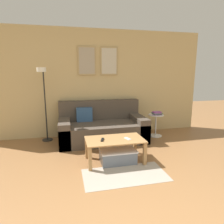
{
  "coord_description": "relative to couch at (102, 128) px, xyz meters",
  "views": [
    {
      "loc": [
        -0.65,
        -1.37,
        1.55
      ],
      "look_at": [
        0.14,
        2.02,
        0.85
      ],
      "focal_mm": 32.0,
      "sensor_mm": 36.0,
      "label": 1
    }
  ],
  "objects": [
    {
      "name": "wall_back",
      "position": [
        -0.13,
        0.51,
        1.0
      ],
      "size": [
        5.6,
        0.09,
        2.55
      ],
      "color": "tan",
      "rests_on": "ground_plane"
    },
    {
      "name": "area_rug",
      "position": [
        0.05,
        -1.69,
        -0.29
      ],
      "size": [
        1.28,
        0.66,
        0.01
      ],
      "primitive_type": "cube",
      "color": "#A39989",
      "rests_on": "ground_plane"
    },
    {
      "name": "couch",
      "position": [
        0.0,
        0.0,
        0.0
      ],
      "size": [
        1.93,
        1.0,
        0.88
      ],
      "color": "#4C4238",
      "rests_on": "ground_plane"
    },
    {
      "name": "coffee_table",
      "position": [
        0.01,
        -1.18,
        0.05
      ],
      "size": [
        1.0,
        0.57,
        0.41
      ],
      "color": "#AD7F4C",
      "rests_on": "ground_plane"
    },
    {
      "name": "storage_bin",
      "position": [
        0.06,
        -1.23,
        -0.17
      ],
      "size": [
        0.62,
        0.39,
        0.23
      ],
      "color": "slate",
      "rests_on": "ground_plane"
    },
    {
      "name": "floor_lamp",
      "position": [
        -1.24,
        0.07,
        0.82
      ],
      "size": [
        0.24,
        0.52,
        1.64
      ],
      "color": "black",
      "rests_on": "ground_plane"
    },
    {
      "name": "side_table",
      "position": [
        1.33,
        -0.03,
        0.04
      ],
      "size": [
        0.37,
        0.37,
        0.54
      ],
      "color": "white",
      "rests_on": "ground_plane"
    },
    {
      "name": "book_stack",
      "position": [
        1.34,
        -0.05,
        0.29
      ],
      "size": [
        0.23,
        0.2,
        0.08
      ],
      "color": "#8C4C93",
      "rests_on": "side_table"
    },
    {
      "name": "remote_control",
      "position": [
        -0.21,
        -1.19,
        0.13
      ],
      "size": [
        0.08,
        0.16,
        0.02
      ],
      "primitive_type": "cube",
      "rotation": [
        0.0,
        0.0,
        -0.32
      ],
      "color": "black",
      "rests_on": "coffee_table"
    },
    {
      "name": "cell_phone",
      "position": [
        0.23,
        -1.22,
        0.12
      ],
      "size": [
        0.11,
        0.15,
        0.01
      ],
      "primitive_type": "cube",
      "rotation": [
        0.0,
        0.0,
        0.32
      ],
      "color": "silver",
      "rests_on": "coffee_table"
    }
  ]
}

